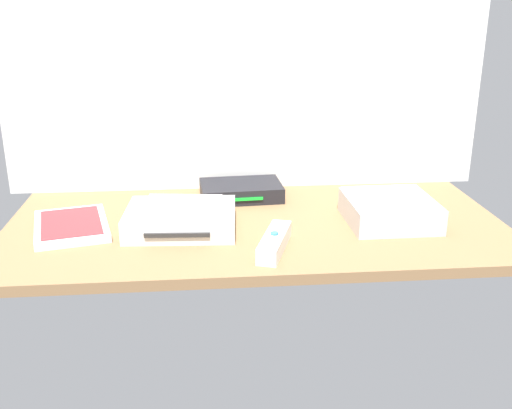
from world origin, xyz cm
name	(u,v)px	position (x,y,z in cm)	size (l,w,h in cm)	color
ground_plane	(256,228)	(0.00, 0.00, -1.00)	(100.00, 48.00, 2.00)	#936D47
back_wall	(246,50)	(0.00, 24.60, 32.00)	(110.00, 1.20, 64.00)	white
game_console	(181,219)	(-14.89, -2.21, 2.20)	(21.93, 17.47, 4.40)	white
mini_computer	(390,210)	(26.81, -1.94, 2.64)	(17.21, 17.21, 5.30)	silver
game_case	(72,225)	(-36.39, 0.35, 0.76)	(17.67, 21.66, 1.56)	white
network_router	(241,191)	(-1.92, 16.35, 1.70)	(18.72, 13.19, 3.40)	black
remote_wand	(274,242)	(2.09, -13.58, 1.51)	(8.05, 15.18, 3.40)	white
remote_classic_pad	(183,206)	(-14.32, -3.35, 5.41)	(15.24, 9.63, 2.40)	white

